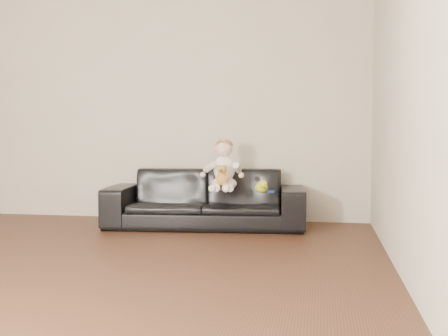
% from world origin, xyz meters
% --- Properties ---
extents(wall_back, '(5.00, 0.00, 5.00)m').
position_xyz_m(wall_back, '(0.00, 2.75, 1.30)').
color(wall_back, beige).
rests_on(wall_back, ground).
extents(wall_right, '(0.00, 5.50, 5.50)m').
position_xyz_m(wall_right, '(2.50, 0.00, 1.30)').
color(wall_right, beige).
rests_on(wall_right, ground).
extents(sofa, '(2.01, 0.92, 0.57)m').
position_xyz_m(sofa, '(0.86, 2.25, 0.29)').
color(sofa, black).
rests_on(sofa, floor).
extents(baby, '(0.38, 0.46, 0.50)m').
position_xyz_m(baby, '(1.06, 2.14, 0.60)').
color(baby, '#FCD5D5').
rests_on(baby, sofa).
extents(teddy_bear, '(0.12, 0.12, 0.20)m').
position_xyz_m(teddy_bear, '(1.07, 1.99, 0.53)').
color(teddy_bear, '#C38D37').
rests_on(teddy_bear, sofa).
extents(toy_green, '(0.16, 0.18, 0.10)m').
position_xyz_m(toy_green, '(1.45, 1.99, 0.42)').
color(toy_green, '#C0CE18').
rests_on(toy_green, sofa).
extents(toy_rattle, '(0.09, 0.09, 0.08)m').
position_xyz_m(toy_rattle, '(1.41, 2.17, 0.41)').
color(toy_rattle, '#D14418').
rests_on(toy_rattle, sofa).
extents(toy_blue_disc, '(0.12, 0.12, 0.01)m').
position_xyz_m(toy_blue_disc, '(1.51, 2.08, 0.38)').
color(toy_blue_disc, blue).
rests_on(toy_blue_disc, sofa).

